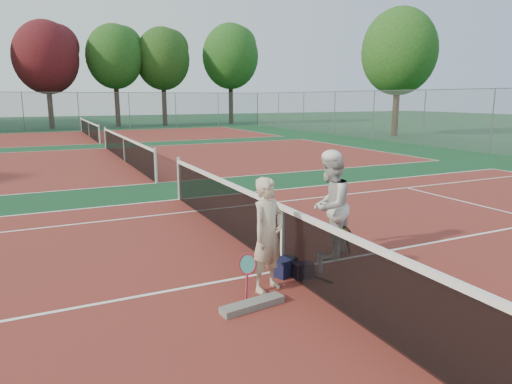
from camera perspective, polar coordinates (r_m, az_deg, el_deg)
ground at (r=7.06m, az=3.28°, el=-9.76°), size 130.00×130.00×0.00m
court_main at (r=7.06m, az=3.28°, el=-9.74°), size 23.77×10.97×0.01m
court_far_a at (r=19.68m, az=-16.07°, el=3.73°), size 23.77×10.97×0.01m
court_far_b at (r=33.00m, az=-20.10°, el=6.53°), size 23.77×10.97×0.01m
net_main at (r=6.89m, az=3.33°, el=-5.81°), size 0.10×10.98×1.02m
net_far_a at (r=19.62m, az=-16.15°, el=5.19°), size 0.10×10.98×1.02m
net_far_b at (r=32.96m, az=-20.16°, el=7.40°), size 0.10×10.98×1.02m
fence_back at (r=39.89m, az=-21.29°, el=9.38°), size 32.00×0.06×3.00m
player_a at (r=6.13m, az=1.51°, el=-5.37°), size 0.67×0.58×1.56m
player_b at (r=7.50m, az=9.23°, el=-1.76°), size 1.05×1.01×1.71m
racket_red at (r=6.13m, az=-1.06°, el=-10.35°), size 0.38×0.38×0.56m
racket_black_held at (r=7.67m, az=10.99°, el=-6.06°), size 0.40×0.38×0.54m
racket_spare at (r=6.92m, az=6.40°, el=-10.14°), size 0.44×0.65×0.03m
sports_bag_navy at (r=6.83m, az=3.63°, el=-9.33°), size 0.39×0.33×0.26m
sports_bag_purple at (r=6.77m, az=5.91°, el=-9.72°), size 0.30×0.22×0.23m
net_cover_canvas at (r=5.86m, az=-0.44°, el=-13.92°), size 0.88×0.32×0.09m
water_bottle at (r=6.94m, az=7.99°, el=-8.90°), size 0.09×0.09×0.30m
tree_back_maroon at (r=43.06m, az=-24.78°, el=15.01°), size 5.24×5.24×8.87m
tree_back_3 at (r=44.03m, az=-17.29°, el=15.83°), size 4.93×4.93×8.99m
tree_back_4 at (r=44.94m, az=-11.60°, el=15.97°), size 4.99×4.99×8.99m
tree_back_5 at (r=46.67m, az=-3.22°, el=16.54°), size 5.48×5.48×9.69m
tree_right_1 at (r=33.14m, az=17.46°, el=16.37°), size 4.98×4.98×8.45m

